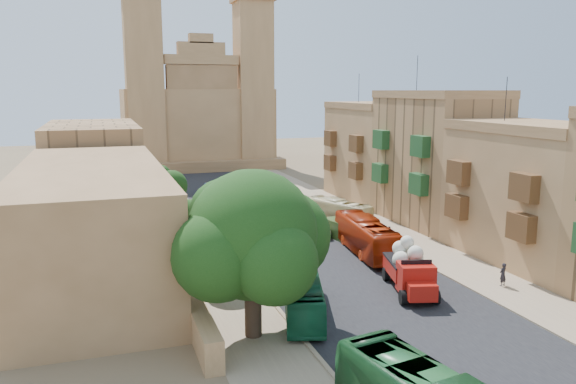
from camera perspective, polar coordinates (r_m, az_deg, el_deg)
ground at (r=33.45m, az=14.85°, el=-14.44°), size 260.00×260.00×0.00m
road_surface at (r=59.38m, az=-1.23°, el=-3.14°), size 14.00×140.00×0.01m
sidewalk_east at (r=62.80m, az=7.07°, el=-2.47°), size 5.00×140.00×0.01m
sidewalk_west at (r=57.35m, az=-10.35°, el=-3.79°), size 5.00×140.00×0.01m
kerb_east at (r=61.76m, az=4.98°, el=-2.60°), size 0.25×140.00×0.12m
kerb_west at (r=57.73m, az=-7.89°, el=-3.57°), size 0.25×140.00×0.12m
townhouse_b at (r=49.72m, az=23.59°, el=-0.00°), size 9.00×14.00×14.90m
townhouse_c at (r=60.51m, az=14.81°, el=3.41°), size 9.00×14.00×17.40m
townhouse_d at (r=72.60m, az=8.71°, el=4.14°), size 9.00×14.00×15.90m
west_wall at (r=47.17m, az=-12.21°, el=-5.82°), size 1.00×40.00×1.80m
west_building_low at (r=44.19m, az=-19.18°, el=-2.84°), size 10.00×28.00×8.40m
west_building_mid at (r=69.69m, az=-19.12°, el=2.47°), size 10.00×22.00×10.00m
church at (r=105.25m, az=-9.27°, el=7.83°), size 28.00×22.50×36.30m
ficus_tree at (r=31.24m, az=-3.50°, el=-4.80°), size 9.61×8.84×9.61m
street_tree_a at (r=39.33m, az=-7.35°, el=-5.71°), size 2.93×2.93×4.51m
street_tree_b at (r=50.85m, az=-10.02°, el=-2.32°), size 2.76×2.76×4.25m
street_tree_c at (r=62.40m, az=-11.71°, el=0.61°), size 3.43×3.43×5.27m
street_tree_d at (r=74.29m, az=-12.84°, el=1.61°), size 2.83×2.83×4.35m
red_truck at (r=40.02m, az=12.29°, el=-7.63°), size 3.97×6.78×3.75m
olive_pickup at (r=53.19m, az=5.52°, el=-3.86°), size 2.47×4.38×1.71m
bus_green_north at (r=35.64m, az=1.49°, el=-10.27°), size 4.78×9.49×2.58m
bus_red_east at (r=48.65m, az=7.95°, el=-4.46°), size 3.76×10.95×2.99m
bus_cream_east at (r=60.00m, az=5.12°, el=-1.88°), size 4.89×8.65×2.37m
car_blue_a at (r=48.92m, az=-2.99°, el=-5.23°), size 2.91×4.56×1.45m
car_white_a at (r=64.28m, az=-3.53°, el=-1.54°), size 2.47×4.08×1.27m
car_cream at (r=54.45m, az=2.72°, el=-3.67°), size 2.89×5.09×1.34m
car_dkblue at (r=74.49m, az=-6.76°, el=0.11°), size 3.78×5.35×1.44m
car_white_b at (r=65.15m, az=-2.29°, el=-1.40°), size 1.67×3.60×1.19m
car_blue_b at (r=78.21m, az=-8.02°, el=0.47°), size 2.54×3.72×1.16m
pedestrian_a at (r=43.27m, az=20.99°, el=-7.83°), size 0.71×0.56×1.70m
pedestrian_c at (r=52.39m, az=10.24°, el=-4.27°), size 0.42×0.92×1.55m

